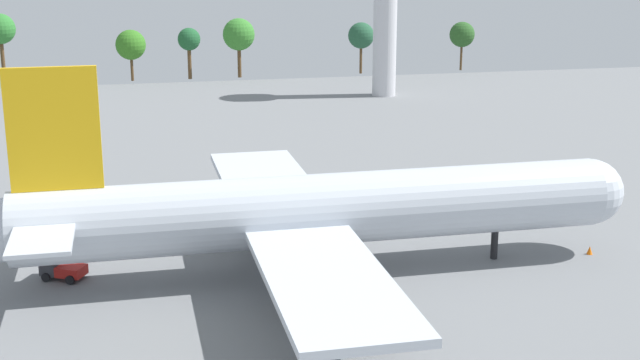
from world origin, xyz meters
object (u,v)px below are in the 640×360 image
pushback_tractor (193,204)px  cargo_airplane (319,211)px  safety_cone_nose (590,250)px  maintenance_van (61,269)px

pushback_tractor → cargo_airplane: bearing=-65.3°
cargo_airplane → pushback_tractor: size_ratio=12.36×
safety_cone_nose → maintenance_van: bearing=174.7°
cargo_airplane → safety_cone_nose: 28.33m
cargo_airplane → maintenance_van: 24.60m
cargo_airplane → pushback_tractor: 24.67m
cargo_airplane → maintenance_van: (-23.74, 3.80, -5.18)m
maintenance_van → safety_cone_nose: 51.68m
cargo_airplane → safety_cone_nose: cargo_airplane is taller
maintenance_van → cargo_airplane: bearing=-9.1°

